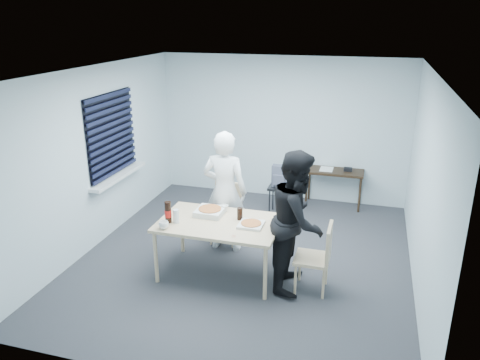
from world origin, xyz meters
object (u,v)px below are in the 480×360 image
(person_black, at_px, (297,220))
(mug_b, at_px, (225,208))
(chair_far, at_px, (227,208))
(chair_right, at_px, (320,254))
(person_white, at_px, (225,192))
(soda_bottle, at_px, (168,213))
(mug_a, at_px, (164,225))
(side_table, at_px, (335,174))
(stool, at_px, (279,192))
(dining_table, at_px, (219,226))
(backpack, at_px, (280,176))

(person_black, height_order, mug_b, person_black)
(chair_far, distance_m, chair_right, 1.84)
(person_white, xyz_separation_m, soda_bottle, (-0.47, -0.91, 0.00))
(person_white, relative_size, mug_a, 14.39)
(side_table, bearing_deg, chair_far, -128.65)
(person_white, bearing_deg, stool, -109.32)
(person_black, bearing_deg, soda_bottle, 97.67)
(stool, relative_size, soda_bottle, 1.80)
(dining_table, distance_m, mug_b, 0.35)
(person_black, height_order, mug_a, person_black)
(side_table, xyz_separation_m, soda_bottle, (-1.84, -2.99, 0.30))
(backpack, bearing_deg, stool, 67.43)
(dining_table, bearing_deg, chair_right, -2.38)
(stool, distance_m, backpack, 0.29)
(stool, height_order, mug_b, mug_b)
(chair_right, height_order, backpack, chair_right)
(mug_a, relative_size, soda_bottle, 0.44)
(person_black, bearing_deg, chair_far, 51.31)
(mug_b, distance_m, soda_bottle, 0.79)
(chair_right, xyz_separation_m, soda_bottle, (-1.92, -0.14, 0.37))
(dining_table, xyz_separation_m, chair_right, (1.30, -0.05, -0.18))
(dining_table, relative_size, backpack, 4.16)
(dining_table, height_order, mug_a, mug_a)
(chair_far, relative_size, backpack, 2.40)
(stool, bearing_deg, person_black, -73.31)
(stool, relative_size, mug_a, 4.08)
(side_table, distance_m, mug_b, 2.76)
(person_black, bearing_deg, stool, 16.69)
(dining_table, relative_size, stool, 3.08)
(person_white, bearing_deg, mug_a, 68.09)
(mug_a, height_order, mug_b, mug_a)
(soda_bottle, bearing_deg, chair_far, 71.29)
(dining_table, distance_m, side_table, 3.05)
(stool, distance_m, mug_b, 1.92)
(mug_b, bearing_deg, mug_a, -127.98)
(soda_bottle, bearing_deg, backpack, 67.46)
(stool, distance_m, soda_bottle, 2.60)
(dining_table, xyz_separation_m, stool, (0.36, 2.17, -0.30))
(person_white, bearing_deg, soda_bottle, 62.85)
(dining_table, relative_size, soda_bottle, 5.52)
(chair_right, height_order, mug_b, chair_right)
(stool, distance_m, mug_a, 2.76)
(dining_table, xyz_separation_m, person_white, (-0.15, 0.71, 0.19))
(side_table, height_order, soda_bottle, soda_bottle)
(person_white, distance_m, mug_a, 1.19)
(chair_right, relative_size, stool, 1.77)
(person_white, height_order, side_table, person_white)
(stool, bearing_deg, soda_bottle, -112.45)
(side_table, xyz_separation_m, stool, (-0.86, -0.62, -0.20))
(person_white, relative_size, soda_bottle, 6.33)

